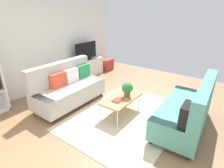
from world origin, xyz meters
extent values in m
plane|color=#936B47|center=(0.00, 0.00, 0.00)|extent=(7.68, 7.68, 0.00)
cube|color=white|center=(0.00, 2.80, 1.45)|extent=(6.40, 0.12, 2.90)
cube|color=beige|center=(0.08, -0.26, 0.01)|extent=(2.90, 2.20, 0.01)
cube|color=#B2ADA3|center=(-0.27, 1.29, 0.32)|extent=(1.90, 0.85, 0.44)
cube|color=#B2ADA3|center=(-0.27, 1.61, 0.82)|extent=(1.90, 0.21, 0.56)
cube|color=#B2ADA3|center=(0.58, 1.29, 0.43)|extent=(0.20, 0.84, 0.22)
cube|color=#B2ADA3|center=(-1.12, 1.29, 0.43)|extent=(0.20, 0.84, 0.22)
cylinder|color=black|center=(0.60, 0.95, 0.05)|extent=(0.05, 0.05, 0.10)
cylinder|color=black|center=(-1.14, 0.95, 0.05)|extent=(0.05, 0.05, 0.10)
cylinder|color=black|center=(0.60, 1.63, 0.05)|extent=(0.05, 0.05, 0.10)
cylinder|color=black|center=(-1.14, 1.63, 0.05)|extent=(0.05, 0.05, 0.10)
cube|color=#288C4C|center=(0.40, 1.43, 0.72)|extent=(0.40, 0.14, 0.36)
cube|color=white|center=(-0.05, 1.43, 0.72)|extent=(0.40, 0.14, 0.36)
cube|color=#D84C33|center=(-0.50, 1.43, 0.72)|extent=(0.40, 0.14, 0.36)
cube|color=teal|center=(0.43, -1.41, 0.32)|extent=(1.93, 0.91, 0.44)
cube|color=teal|center=(0.45, -1.73, 0.82)|extent=(1.91, 0.27, 0.56)
cube|color=teal|center=(-0.42, -1.44, 0.43)|extent=(0.23, 0.85, 0.22)
cube|color=teal|center=(1.28, -1.38, 0.43)|extent=(0.23, 0.85, 0.22)
cylinder|color=black|center=(-0.45, -1.10, 0.05)|extent=(0.05, 0.05, 0.10)
cylinder|color=black|center=(1.29, -1.04, 0.05)|extent=(0.05, 0.05, 0.10)
cylinder|color=black|center=(-0.42, -1.78, 0.05)|extent=(0.05, 0.05, 0.10)
cylinder|color=black|center=(1.32, -1.72, 0.05)|extent=(0.05, 0.05, 0.10)
cube|color=black|center=(-0.23, -1.57, 0.72)|extent=(0.41, 0.16, 0.36)
cube|color=#9E7042|center=(0.13, -0.06, 0.40)|extent=(1.10, 0.56, 0.04)
cylinder|color=silver|center=(-0.37, 0.17, 0.19)|extent=(0.02, 0.02, 0.38)
cylinder|color=silver|center=(0.63, 0.17, 0.19)|extent=(0.02, 0.02, 0.38)
cylinder|color=silver|center=(-0.37, -0.29, 0.19)|extent=(0.02, 0.02, 0.38)
cylinder|color=silver|center=(0.63, -0.29, 0.19)|extent=(0.02, 0.02, 0.38)
cube|color=silver|center=(1.59, 2.46, 0.32)|extent=(1.40, 0.44, 0.64)
cube|color=black|center=(1.59, 2.44, 0.66)|extent=(0.36, 0.20, 0.04)
cube|color=black|center=(1.59, 2.44, 0.98)|extent=(1.00, 0.05, 0.60)
cube|color=#B2382D|center=(2.69, 2.36, 0.22)|extent=(0.52, 0.40, 0.44)
cylinder|color=brown|center=(0.28, -0.12, 0.48)|extent=(0.15, 0.15, 0.11)
sphere|color=#2D7233|center=(0.28, -0.12, 0.64)|extent=(0.26, 0.26, 0.26)
cube|color=red|center=(-0.04, -0.07, 0.43)|extent=(0.24, 0.18, 0.03)
cylinder|color=#33B29E|center=(1.01, 2.51, 0.72)|extent=(0.10, 0.10, 0.16)
cylinder|color=#3359B2|center=(1.18, 2.42, 0.73)|extent=(0.05, 0.05, 0.18)
cylinder|color=gold|center=(1.27, 2.42, 0.75)|extent=(0.05, 0.05, 0.21)
camera|label=1|loc=(-3.00, -2.06, 2.32)|focal=28.18mm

